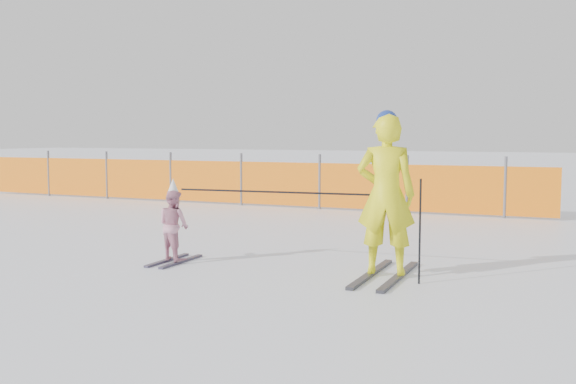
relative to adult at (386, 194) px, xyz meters
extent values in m
plane|color=white|center=(-1.11, -0.85, -0.98)|extent=(120.00, 120.00, 0.00)
cube|color=black|center=(-0.17, 0.00, -0.96)|extent=(0.09, 1.68, 0.04)
cube|color=black|center=(0.17, 0.00, -0.96)|extent=(0.09, 1.68, 0.04)
imported|color=#FDF915|center=(0.00, 0.00, 0.00)|extent=(0.76, 0.57, 1.88)
sphere|color=navy|center=(0.00, 0.00, 0.86)|extent=(0.25, 0.25, 0.25)
cube|color=black|center=(-2.90, -0.26, -0.97)|extent=(0.09, 0.95, 0.03)
cube|color=black|center=(-2.68, -0.26, -0.97)|extent=(0.09, 0.95, 0.03)
imported|color=pink|center=(-2.79, -0.26, -0.49)|extent=(0.55, 0.48, 0.93)
cone|color=white|center=(-2.79, -0.26, 0.01)|extent=(0.19, 0.19, 0.24)
cylinder|color=black|center=(0.45, -0.20, -0.39)|extent=(0.02, 0.02, 1.19)
cylinder|color=black|center=(-1.40, -0.13, -0.01)|extent=(2.55, 0.26, 0.02)
cylinder|color=#595960|center=(-11.18, 6.22, -0.36)|extent=(0.06, 0.06, 1.25)
cylinder|color=#595960|center=(-9.18, 6.22, -0.36)|extent=(0.06, 0.06, 1.25)
cylinder|color=#595960|center=(-7.18, 6.22, -0.36)|extent=(0.06, 0.06, 1.25)
cylinder|color=#595960|center=(-5.18, 6.22, -0.36)|extent=(0.06, 0.06, 1.25)
cylinder|color=#595960|center=(-3.18, 6.22, -0.36)|extent=(0.06, 0.06, 1.25)
cylinder|color=#595960|center=(-1.18, 6.22, -0.36)|extent=(0.06, 0.06, 1.25)
cylinder|color=#595960|center=(0.82, 6.22, -0.36)|extent=(0.06, 0.06, 1.25)
cube|color=orange|center=(-5.66, 6.22, -0.43)|extent=(15.04, 0.03, 1.00)
camera|label=1|loc=(1.94, -7.34, 0.70)|focal=40.00mm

